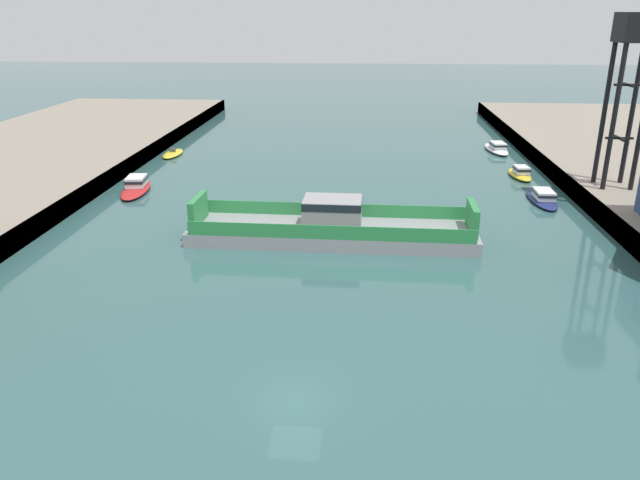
{
  "coord_description": "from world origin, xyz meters",
  "views": [
    {
      "loc": [
        3.02,
        -24.53,
        17.28
      ],
      "look_at": [
        0.0,
        16.34,
        2.0
      ],
      "focal_mm": 34.55,
      "sensor_mm": 36.0,
      "label": 1
    }
  ],
  "objects_px": {
    "moored_boat_mid_left": "(173,153)",
    "moored_boat_far_left": "(136,186)",
    "moored_boat_upstream_a": "(520,173)",
    "crane_tower": "(634,54)",
    "moored_boat_near_right": "(497,148)",
    "moored_boat_far_right": "(542,197)",
    "chain_ferry": "(332,227)"
  },
  "relations": [
    {
      "from": "moored_boat_near_right",
      "to": "moored_boat_far_right",
      "type": "bearing_deg",
      "value": -89.98
    },
    {
      "from": "moored_boat_far_left",
      "to": "moored_boat_upstream_a",
      "type": "bearing_deg",
      "value": 12.22
    },
    {
      "from": "moored_boat_mid_left",
      "to": "moored_boat_far_right",
      "type": "height_order",
      "value": "moored_boat_far_right"
    },
    {
      "from": "chain_ferry",
      "to": "moored_boat_upstream_a",
      "type": "height_order",
      "value": "chain_ferry"
    },
    {
      "from": "moored_boat_upstream_a",
      "to": "chain_ferry",
      "type": "bearing_deg",
      "value": -132.55
    },
    {
      "from": "moored_boat_mid_left",
      "to": "crane_tower",
      "type": "height_order",
      "value": "crane_tower"
    },
    {
      "from": "moored_boat_far_left",
      "to": "moored_boat_upstream_a",
      "type": "height_order",
      "value": "moored_boat_far_left"
    },
    {
      "from": "moored_boat_near_right",
      "to": "crane_tower",
      "type": "height_order",
      "value": "crane_tower"
    },
    {
      "from": "chain_ferry",
      "to": "moored_boat_upstream_a",
      "type": "relative_size",
      "value": 3.98
    },
    {
      "from": "moored_boat_upstream_a",
      "to": "crane_tower",
      "type": "distance_m",
      "value": 17.48
    },
    {
      "from": "moored_boat_mid_left",
      "to": "moored_boat_far_right",
      "type": "bearing_deg",
      "value": -22.47
    },
    {
      "from": "moored_boat_far_right",
      "to": "moored_boat_upstream_a",
      "type": "height_order",
      "value": "moored_boat_upstream_a"
    },
    {
      "from": "chain_ferry",
      "to": "moored_boat_far_right",
      "type": "bearing_deg",
      "value": 31.75
    },
    {
      "from": "chain_ferry",
      "to": "crane_tower",
      "type": "height_order",
      "value": "crane_tower"
    },
    {
      "from": "chain_ferry",
      "to": "crane_tower",
      "type": "relative_size",
      "value": 1.49
    },
    {
      "from": "moored_boat_near_right",
      "to": "moored_boat_far_left",
      "type": "relative_size",
      "value": 0.97
    },
    {
      "from": "crane_tower",
      "to": "moored_boat_near_right",
      "type": "bearing_deg",
      "value": 104.93
    },
    {
      "from": "crane_tower",
      "to": "chain_ferry",
      "type": "bearing_deg",
      "value": -155.38
    },
    {
      "from": "moored_boat_near_right",
      "to": "moored_boat_far_left",
      "type": "height_order",
      "value": "moored_boat_far_left"
    },
    {
      "from": "moored_boat_upstream_a",
      "to": "moored_boat_far_right",
      "type": "bearing_deg",
      "value": -89.9
    },
    {
      "from": "moored_boat_mid_left",
      "to": "chain_ferry",
      "type": "bearing_deg",
      "value": -53.2
    },
    {
      "from": "moored_boat_mid_left",
      "to": "moored_boat_far_left",
      "type": "height_order",
      "value": "moored_boat_far_left"
    },
    {
      "from": "chain_ferry",
      "to": "moored_boat_mid_left",
      "type": "relative_size",
      "value": 4.06
    },
    {
      "from": "moored_boat_far_left",
      "to": "moored_boat_far_right",
      "type": "distance_m",
      "value": 40.37
    },
    {
      "from": "moored_boat_near_right",
      "to": "moored_boat_far_right",
      "type": "distance_m",
      "value": 22.56
    },
    {
      "from": "moored_boat_mid_left",
      "to": "moored_boat_near_right",
      "type": "bearing_deg",
      "value": 7.32
    },
    {
      "from": "crane_tower",
      "to": "moored_boat_far_left",
      "type": "bearing_deg",
      "value": 178.96
    },
    {
      "from": "chain_ferry",
      "to": "moored_boat_far_right",
      "type": "relative_size",
      "value": 2.97
    },
    {
      "from": "moored_boat_upstream_a",
      "to": "crane_tower",
      "type": "height_order",
      "value": "crane_tower"
    },
    {
      "from": "chain_ferry",
      "to": "moored_boat_far_right",
      "type": "height_order",
      "value": "chain_ferry"
    },
    {
      "from": "moored_boat_far_right",
      "to": "crane_tower",
      "type": "xyz_separation_m",
      "value": [
        6.1,
        -0.36,
        13.31
      ]
    },
    {
      "from": "moored_boat_mid_left",
      "to": "moored_boat_far_left",
      "type": "distance_m",
      "value": 16.78
    }
  ]
}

